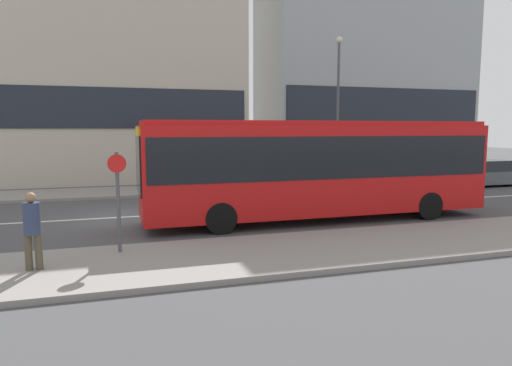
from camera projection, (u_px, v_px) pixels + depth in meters
The scene contains 12 objects.
ground_plane at pixel (129, 217), 16.25m from camera, with size 120.00×120.00×0.00m, color #444447.
sidewalk_near at pixel (138, 265), 10.32m from camera, with size 44.00×3.50×0.13m.
sidewalk_far at pixel (125, 192), 22.17m from camera, with size 44.00×3.50×0.13m.
lane_centerline at pixel (129, 217), 16.25m from camera, with size 41.80×0.16×0.01m.
apartment_block_left_tower at pixel (114, 52), 27.19m from camera, with size 14.96×6.21×15.40m.
apartment_block_right_tower at pixel (365, 52), 31.96m from camera, with size 14.65×5.95×16.89m.
city_bus at pixel (318, 164), 15.54m from camera, with size 11.91×2.52×3.38m.
parked_car_0 at pixel (401, 177), 23.38m from camera, with size 4.69×1.87×1.41m.
parked_car_1 at pixel (488, 174), 25.07m from camera, with size 4.44×1.78×1.41m.
pedestrian_near_stop at pixel (32, 226), 9.64m from camera, with size 0.35×0.34×1.68m.
bus_stop_sign at pixel (118, 194), 10.98m from camera, with size 0.44×0.12×2.45m.
street_lamp at pixel (338, 97), 24.22m from camera, with size 0.36×0.36×7.79m.
Camera 1 is at (-0.43, -16.62, 3.14)m, focal length 32.00 mm.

